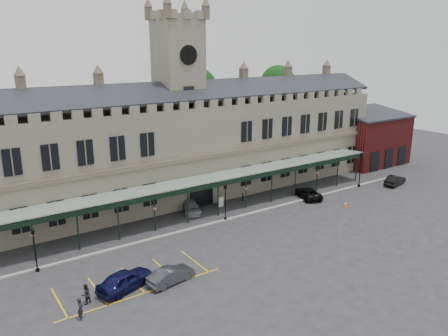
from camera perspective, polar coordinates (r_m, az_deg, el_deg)
ground at (r=45.66m, az=4.28°, el=-8.96°), size 140.00×140.00×0.00m
station_building at (r=56.28m, az=-5.67°, el=2.69°), size 60.00×10.36×17.30m
clock_tower at (r=55.28m, az=-5.90°, el=9.43°), size 5.60×5.60×24.80m
canopy at (r=50.40m, az=-0.93°, el=-3.58°), size 50.00×4.10×4.30m
brick_annex at (r=76.69m, az=18.46°, el=3.63°), size 12.40×8.36×9.23m
kerb at (r=49.70m, az=0.33°, el=-6.74°), size 60.00×0.40×0.12m
parking_markings at (r=38.17m, az=-11.52°, el=-14.47°), size 16.00×6.00×0.01m
tree_behind_mid at (r=67.03m, az=-3.51°, el=10.28°), size 6.00×6.00×16.00m
tree_behind_right at (r=76.41m, az=7.05°, el=10.83°), size 6.00×6.00×16.00m
lamp_post_left at (r=41.32m, az=-23.52°, el=-9.26°), size 0.39×0.39×4.16m
lamp_post_mid at (r=48.74m, az=0.18°, el=-3.97°), size 0.42×0.42×4.42m
lamp_post_right at (r=63.30m, az=17.41°, el=0.25°), size 0.48×0.48×5.06m
traffic_cone at (r=55.50m, az=15.59°, el=-4.61°), size 0.43×0.43×0.68m
sign_board at (r=53.49m, az=-0.39°, el=-4.47°), size 0.73×0.08×1.25m
bollard_left at (r=51.24m, az=-4.61°, el=-5.67°), size 0.15×0.15×0.82m
bollard_right at (r=55.74m, az=2.49°, el=-3.79°), size 0.17×0.17×0.96m
car_left_a at (r=37.06m, az=-12.75°, el=-14.04°), size 5.26×3.35×1.67m
car_left_b at (r=37.41m, az=-6.94°, el=-13.71°), size 4.34×2.15×1.37m
car_taxi at (r=52.03m, az=-4.36°, el=-5.05°), size 3.20×4.84×1.30m
car_van at (r=57.59m, az=10.90°, el=-3.22°), size 3.70×5.29×1.34m
car_right_b at (r=66.32m, az=21.44°, el=-1.50°), size 4.52×2.40×1.41m
person_a at (r=34.31m, az=-18.23°, el=-17.05°), size 0.66×0.74×1.70m
person_b at (r=35.97m, az=-17.63°, el=-15.43°), size 0.99×0.91×1.64m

